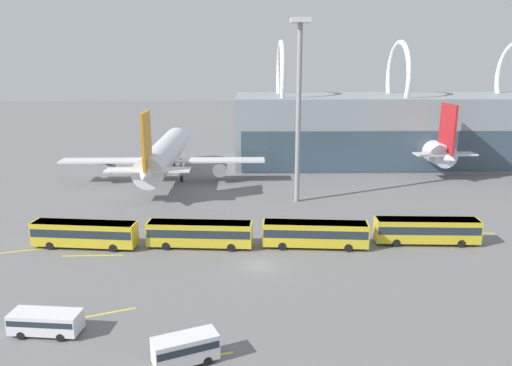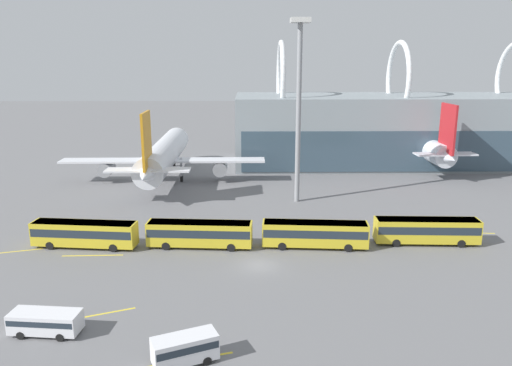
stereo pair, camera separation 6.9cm
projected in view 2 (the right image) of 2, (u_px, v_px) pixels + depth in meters
ground_plane at (259, 265)px, 56.30m from camera, size 440.00×440.00×0.00m
terminal_building at (509, 128)px, 109.30m from camera, size 119.57×21.71×26.43m
airliner_at_gate_near at (164, 155)px, 93.93m from camera, size 38.07×41.54×14.67m
airliner_at_gate_far at (418, 144)px, 106.90m from camera, size 37.75×36.89×14.55m
shuttle_bus_0 at (85, 233)px, 61.25m from camera, size 13.06×3.91×3.25m
shuttle_bus_1 at (200, 233)px, 61.25m from camera, size 13.01×3.45×3.25m
shuttle_bus_2 at (315, 233)px, 61.17m from camera, size 13.02×3.53×3.25m
shuttle_bus_3 at (427, 229)px, 62.39m from camera, size 12.95×3.09×3.25m
service_van_foreground at (45, 321)px, 42.09m from camera, size 6.08×2.77×2.00m
service_van_crossing at (185, 347)px, 37.98m from camera, size 5.33×3.75×2.28m
floodlight_mast at (299, 90)px, 77.12m from camera, size 2.96×2.96×28.60m
lane_stripe_0 at (84, 317)px, 45.04m from camera, size 8.63×3.62×0.01m
lane_stripe_1 at (0, 253)px, 59.82m from camera, size 9.32×2.97×0.01m
lane_stripe_2 at (93, 255)px, 59.10m from camera, size 7.17×0.48×0.01m
lane_stripe_3 at (454, 232)px, 66.96m from camera, size 10.58×1.29×0.01m
lane_stripe_4 at (163, 364)px, 38.13m from camera, size 10.62×3.30×0.01m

